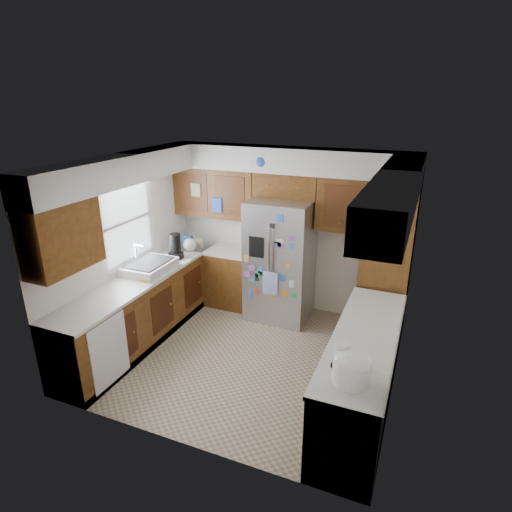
{
  "coord_description": "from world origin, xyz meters",
  "views": [
    {
      "loc": [
        1.91,
        -4.32,
        3.18
      ],
      "look_at": [
        -0.03,
        0.35,
        1.26
      ],
      "focal_mm": 30.0,
      "sensor_mm": 36.0,
      "label": 1
    }
  ],
  "objects_px": {
    "fridge": "(280,260)",
    "paper_towel": "(341,358)",
    "pantry": "(386,265)",
    "rice_cooker": "(352,367)"
  },
  "relations": [
    {
      "from": "fridge",
      "to": "paper_towel",
      "type": "bearing_deg",
      "value": -59.56
    },
    {
      "from": "pantry",
      "to": "paper_towel",
      "type": "bearing_deg",
      "value": -92.63
    },
    {
      "from": "pantry",
      "to": "rice_cooker",
      "type": "relative_size",
      "value": 6.58
    },
    {
      "from": "fridge",
      "to": "rice_cooker",
      "type": "xyz_separation_m",
      "value": [
        1.5,
        -2.46,
        0.17
      ]
    },
    {
      "from": "pantry",
      "to": "rice_cooker",
      "type": "bearing_deg",
      "value": -90.01
    },
    {
      "from": "fridge",
      "to": "paper_towel",
      "type": "distance_m",
      "value": 2.76
    },
    {
      "from": "rice_cooker",
      "to": "paper_towel",
      "type": "distance_m",
      "value": 0.14
    },
    {
      "from": "fridge",
      "to": "pantry",
      "type": "bearing_deg",
      "value": -2.06
    },
    {
      "from": "pantry",
      "to": "fridge",
      "type": "xyz_separation_m",
      "value": [
        -1.5,
        0.05,
        -0.17
      ]
    },
    {
      "from": "pantry",
      "to": "rice_cooker",
      "type": "height_order",
      "value": "pantry"
    }
  ]
}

